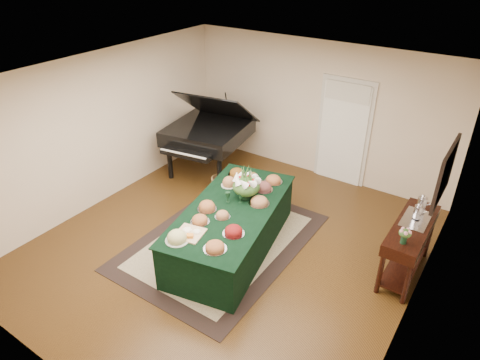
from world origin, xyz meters
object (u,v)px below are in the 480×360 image
Objects in this scene: buffet_table at (232,228)px; grand_piano at (208,132)px; mahogany_sideboard at (410,236)px; floral_centerpiece at (246,183)px.

grand_piano reaches higher than buffet_table.
buffet_table is 2.60m from mahogany_sideboard.
floral_centerpiece is 0.23× the size of grand_piano.
floral_centerpiece is (0.03, 0.36, 0.64)m from buffet_table.
buffet_table is 6.33× the size of floral_centerpiece.
grand_piano is 4.39m from mahogany_sideboard.
grand_piano reaches higher than mahogany_sideboard.
grand_piano reaches higher than floral_centerpiece.
grand_piano is at bearing 167.80° from mahogany_sideboard.
buffet_table is 2.68m from grand_piano.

